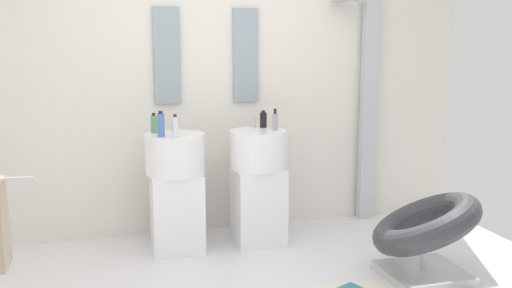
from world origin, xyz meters
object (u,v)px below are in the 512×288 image
pedestal_sink_left (176,188)px  soap_bottle_grey (275,122)px  shower_column (367,106)px  lounge_chair (425,230)px  soap_bottle_black (263,120)px  soap_bottle_green (154,124)px  soap_bottle_clear (175,127)px  soap_bottle_white (275,119)px  soap_bottle_blue (161,125)px  pedestal_sink_right (258,182)px

pedestal_sink_left → soap_bottle_grey: soap_bottle_grey is taller
shower_column → lounge_chair: 1.57m
soap_bottle_black → soap_bottle_grey: bearing=-77.3°
lounge_chair → soap_bottle_green: soap_bottle_green is taller
soap_bottle_clear → soap_bottle_white: size_ratio=1.05×
soap_bottle_grey → soap_bottle_green: 0.97m
shower_column → soap_bottle_clear: bearing=-164.0°
soap_bottle_clear → soap_bottle_black: soap_bottle_clear is taller
lounge_chair → soap_bottle_blue: bearing=152.8°
shower_column → soap_bottle_green: bearing=-172.1°
soap_bottle_blue → soap_bottle_white: (0.96, 0.19, -0.02)m
lounge_chair → soap_bottle_green: (-1.76, 1.09, 0.67)m
pedestal_sink_left → pedestal_sink_right: (0.68, 0.00, 0.00)m
pedestal_sink_right → soap_bottle_white: soap_bottle_white is taller
shower_column → soap_bottle_green: size_ratio=12.91×
pedestal_sink_left → soap_bottle_white: bearing=4.6°
soap_bottle_white → soap_bottle_green: soap_bottle_white is taller
soap_bottle_clear → soap_bottle_black: 0.84m
pedestal_sink_left → lounge_chair: size_ratio=0.98×
pedestal_sink_left → soap_bottle_clear: 0.55m
shower_column → soap_bottle_black: 1.09m
soap_bottle_grey → soap_bottle_white: 0.12m
pedestal_sink_right → soap_bottle_grey: soap_bottle_grey is taller
pedestal_sink_right → lounge_chair: size_ratio=0.98×
soap_bottle_grey → soap_bottle_white: size_ratio=0.95×
pedestal_sink_left → soap_bottle_white: (0.84, 0.07, 0.51)m
shower_column → soap_bottle_blue: bearing=-166.2°
lounge_chair → soap_bottle_white: size_ratio=6.44×
pedestal_sink_left → soap_bottle_blue: soap_bottle_blue is taller
lounge_chair → soap_bottle_grey: (-0.80, 0.97, 0.67)m
pedestal_sink_left → soap_bottle_black: bearing=10.9°
soap_bottle_white → soap_bottle_black: bearing=134.7°
pedestal_sink_left → pedestal_sink_right: size_ratio=1.00×
soap_bottle_grey → soap_bottle_clear: (-0.82, -0.13, 0.01)m
pedestal_sink_right → soap_bottle_blue: soap_bottle_blue is taller
soap_bottle_clear → soap_bottle_green: (-0.14, 0.25, -0.01)m
soap_bottle_black → shower_column: bearing=11.1°
soap_bottle_blue → pedestal_sink_right: bearing=8.9°
soap_bottle_blue → soap_bottle_green: size_ratio=1.23×
lounge_chair → soap_bottle_grey: 1.43m
shower_column → soap_bottle_white: 1.03m
pedestal_sink_right → soap_bottle_grey: size_ratio=6.67×
shower_column → lounge_chair: (-0.22, -1.37, -0.73)m
shower_column → soap_bottle_clear: (-1.84, -0.53, -0.05)m
soap_bottle_white → soap_bottle_black: 0.11m
pedestal_sink_right → soap_bottle_black: (0.09, 0.15, 0.50)m
shower_column → soap_bottle_grey: (-1.02, -0.40, -0.06)m
pedestal_sink_right → pedestal_sink_left: bearing=180.0°
soap_bottle_clear → soap_bottle_black: size_ratio=1.21×
soap_bottle_grey → soap_bottle_clear: 0.83m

